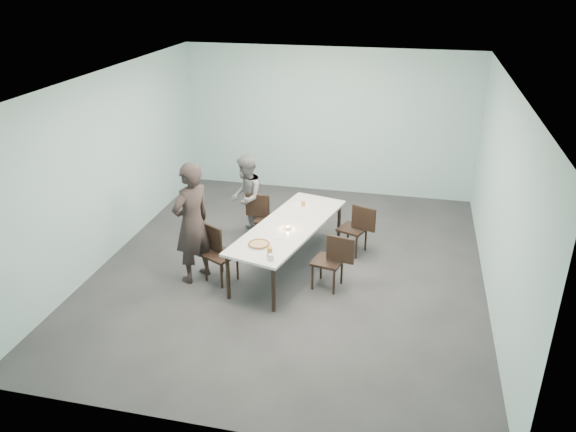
% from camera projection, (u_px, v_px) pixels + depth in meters
% --- Properties ---
extents(ground, '(7.00, 7.00, 0.00)m').
position_uv_depth(ground, '(291.00, 268.00, 9.03)').
color(ground, '#333335').
rests_on(ground, ground).
extents(room_shell, '(6.02, 7.02, 3.01)m').
position_uv_depth(room_shell, '(291.00, 147.00, 8.20)').
color(room_shell, '#ADD7DA').
rests_on(room_shell, ground).
extents(table, '(1.49, 2.74, 0.75)m').
position_uv_depth(table, '(289.00, 228.00, 8.78)').
color(table, white).
rests_on(table, ground).
extents(chair_near_left, '(0.65, 0.56, 0.87)m').
position_uv_depth(chair_near_left, '(217.00, 250.00, 8.54)').
color(chair_near_left, black).
rests_on(chair_near_left, ground).
extents(chair_far_left, '(0.61, 0.42, 0.87)m').
position_uv_depth(chair_far_left, '(264.00, 215.00, 9.70)').
color(chair_far_left, black).
rests_on(chair_far_left, ground).
extents(chair_near_right, '(0.64, 0.50, 0.87)m').
position_uv_depth(chair_near_right, '(333.00, 258.00, 8.29)').
color(chair_near_right, black).
rests_on(chair_near_right, ground).
extents(chair_far_right, '(0.65, 0.54, 0.87)m').
position_uv_depth(chair_far_right, '(357.00, 226.00, 9.30)').
color(chair_far_right, black).
rests_on(chair_far_right, ground).
extents(diner_near, '(0.72, 0.82, 1.89)m').
position_uv_depth(diner_near, '(192.00, 223.00, 8.36)').
color(diner_near, black).
rests_on(diner_near, ground).
extents(diner_far, '(0.69, 0.82, 1.50)m').
position_uv_depth(diner_far, '(246.00, 197.00, 9.77)').
color(diner_far, slate).
rests_on(diner_far, ground).
extents(pizza, '(0.34, 0.34, 0.04)m').
position_uv_depth(pizza, '(259.00, 244.00, 8.12)').
color(pizza, white).
rests_on(pizza, table).
extents(side_plate, '(0.18, 0.18, 0.01)m').
position_uv_depth(side_plate, '(279.00, 237.00, 8.36)').
color(side_plate, white).
rests_on(side_plate, table).
extents(beer_glass, '(0.08, 0.08, 0.15)m').
position_uv_depth(beer_glass, '(270.00, 253.00, 7.76)').
color(beer_glass, '#C4872B').
rests_on(beer_glass, table).
extents(water_tumbler, '(0.08, 0.08, 0.09)m').
position_uv_depth(water_tumbler, '(271.00, 257.00, 7.70)').
color(water_tumbler, silver).
rests_on(water_tumbler, table).
extents(tealight, '(0.06, 0.06, 0.05)m').
position_uv_depth(tealight, '(288.00, 228.00, 8.60)').
color(tealight, silver).
rests_on(tealight, table).
extents(amber_tumbler, '(0.07, 0.07, 0.08)m').
position_uv_depth(amber_tumbler, '(303.00, 204.00, 9.41)').
color(amber_tumbler, '#C4872B').
rests_on(amber_tumbler, table).
extents(menu, '(0.34, 0.28, 0.01)m').
position_uv_depth(menu, '(303.00, 205.00, 9.46)').
color(menu, silver).
rests_on(menu, table).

